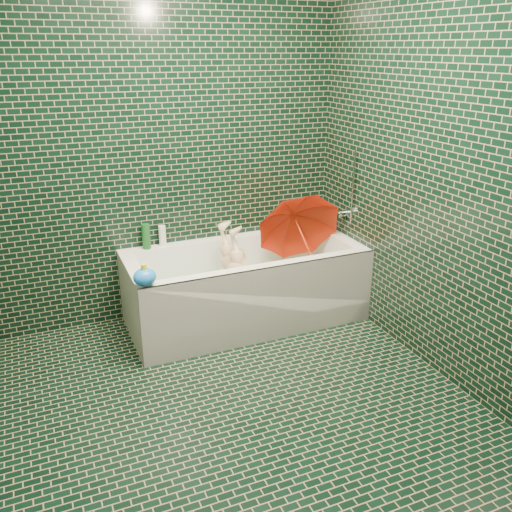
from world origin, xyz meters
name	(u,v)px	position (x,y,z in m)	size (l,w,h in m)	color
floor	(240,411)	(0.00, 0.00, 0.00)	(2.80, 2.80, 0.00)	black
wall_back	(165,149)	(0.00, 1.40, 1.25)	(2.80, 2.80, 0.00)	black
wall_front	(433,325)	(0.00, -1.40, 1.25)	(2.80, 2.80, 0.00)	black
wall_right	(450,173)	(1.30, 0.00, 1.25)	(2.80, 2.80, 0.00)	black
bathtub	(246,294)	(0.45, 1.01, 0.21)	(1.70, 0.75, 0.55)	white
bath_mat	(245,300)	(0.45, 1.02, 0.16)	(1.35, 0.47, 0.01)	green
water	(245,282)	(0.45, 1.02, 0.30)	(1.48, 0.53, 0.00)	silver
faucet	(344,208)	(1.26, 1.02, 0.77)	(0.18, 0.19, 0.55)	silver
child	(242,282)	(0.42, 1.02, 0.31)	(0.33, 0.21, 0.90)	tan
umbrella	(303,236)	(0.90, 0.99, 0.61)	(0.61, 0.61, 0.54)	red
soap_bottle_a	(320,224)	(1.25, 1.35, 0.55)	(0.09, 0.09, 0.23)	white
soap_bottle_b	(322,225)	(1.25, 1.31, 0.55)	(0.08, 0.08, 0.18)	#451F75
soap_bottle_c	(301,228)	(1.06, 1.33, 0.55)	(0.12, 0.12, 0.15)	#154B1C
bottle_right_tall	(296,216)	(1.01, 1.31, 0.66)	(0.06, 0.06, 0.22)	#154B1C
bottle_right_pump	(320,214)	(1.25, 1.35, 0.64)	(0.05, 0.05, 0.17)	silver
bottle_left_tall	(146,236)	(-0.19, 1.34, 0.64)	(0.06, 0.06, 0.18)	#154B1C
bottle_left_short	(162,236)	(-0.07, 1.35, 0.63)	(0.05, 0.05, 0.15)	white
rubber_duck	(286,225)	(0.93, 1.32, 0.59)	(0.11, 0.08, 0.09)	yellow
bath_toy	(145,277)	(-0.34, 0.69, 0.61)	(0.18, 0.16, 0.14)	blue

